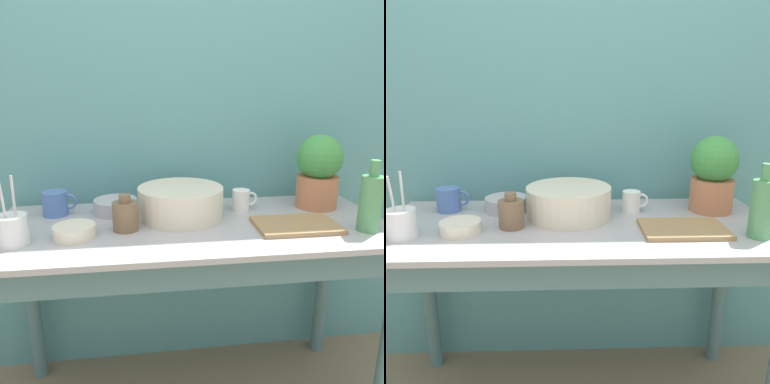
{
  "view_description": "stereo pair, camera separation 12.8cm",
  "coord_description": "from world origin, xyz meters",
  "views": [
    {
      "loc": [
        -0.17,
        -0.98,
        1.29
      ],
      "look_at": [
        0.0,
        0.3,
        0.93
      ],
      "focal_mm": 35.0,
      "sensor_mm": 36.0,
      "label": 1
    },
    {
      "loc": [
        -0.04,
        -0.99,
        1.29
      ],
      "look_at": [
        0.0,
        0.3,
        0.93
      ],
      "focal_mm": 35.0,
      "sensor_mm": 36.0,
      "label": 2
    }
  ],
  "objects": [
    {
      "name": "wall_back",
      "position": [
        0.0,
        0.66,
        1.2
      ],
      "size": [
        6.0,
        0.05,
        2.4
      ],
      "color": "teal",
      "rests_on": "ground_plane"
    },
    {
      "name": "counter_table",
      "position": [
        0.0,
        0.27,
        0.65
      ],
      "size": [
        1.45,
        0.6,
        0.81
      ],
      "color": "slate",
      "rests_on": "ground_plane"
    },
    {
      "name": "potted_plant",
      "position": [
        0.54,
        0.43,
        0.96
      ],
      "size": [
        0.18,
        0.18,
        0.3
      ],
      "color": "#B7704C",
      "rests_on": "counter_table"
    },
    {
      "name": "bowl_wash_large",
      "position": [
        -0.03,
        0.38,
        0.87
      ],
      "size": [
        0.32,
        0.32,
        0.12
      ],
      "color": "beige",
      "rests_on": "counter_table"
    },
    {
      "name": "bottle_tall",
      "position": [
        0.6,
        0.15,
        0.91
      ],
      "size": [
        0.07,
        0.07,
        0.25
      ],
      "color": "#4C8C59",
      "rests_on": "counter_table"
    },
    {
      "name": "bottle_short",
      "position": [
        -0.24,
        0.27,
        0.86
      ],
      "size": [
        0.09,
        0.09,
        0.13
      ],
      "color": "brown",
      "rests_on": "counter_table"
    },
    {
      "name": "mug_blue",
      "position": [
        -0.51,
        0.47,
        0.86
      ],
      "size": [
        0.13,
        0.09,
        0.1
      ],
      "color": "#4C70B7",
      "rests_on": "counter_table"
    },
    {
      "name": "mug_white",
      "position": [
        0.22,
        0.43,
        0.85
      ],
      "size": [
        0.1,
        0.07,
        0.08
      ],
      "color": "white",
      "rests_on": "counter_table"
    },
    {
      "name": "bowl_small_steel",
      "position": [
        -0.28,
        0.46,
        0.84
      ],
      "size": [
        0.17,
        0.17,
        0.06
      ],
      "color": "#A8A8B2",
      "rests_on": "counter_table"
    },
    {
      "name": "bowl_small_cream",
      "position": [
        -0.41,
        0.22,
        0.83
      ],
      "size": [
        0.14,
        0.14,
        0.04
      ],
      "color": "beige",
      "rests_on": "counter_table"
    },
    {
      "name": "utensil_cup",
      "position": [
        -0.59,
        0.19,
        0.86
      ],
      "size": [
        0.1,
        0.1,
        0.23
      ],
      "color": "silver",
      "rests_on": "counter_table"
    },
    {
      "name": "tray_board",
      "position": [
        0.36,
        0.21,
        0.82
      ],
      "size": [
        0.29,
        0.19,
        0.02
      ],
      "color": "#99754C",
      "rests_on": "counter_table"
    }
  ]
}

